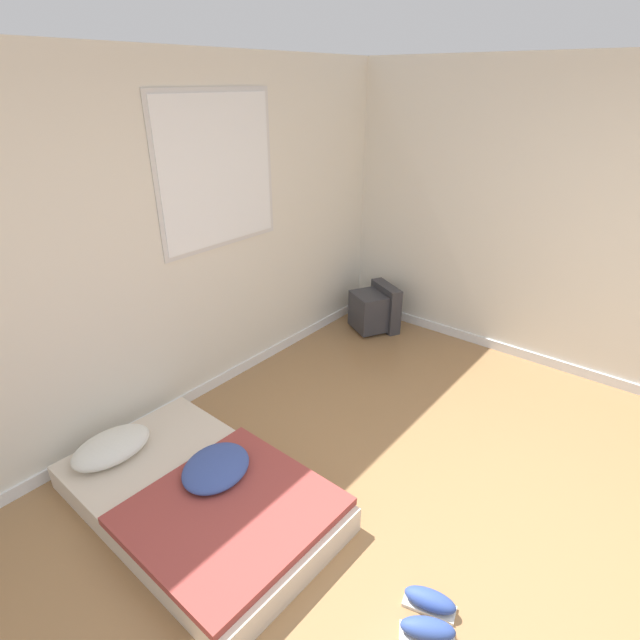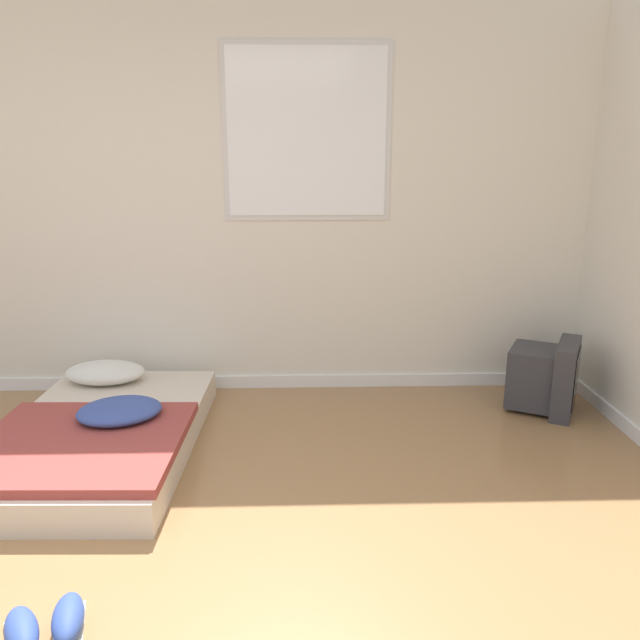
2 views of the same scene
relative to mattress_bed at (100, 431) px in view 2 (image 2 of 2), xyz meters
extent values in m
cube|color=silver|center=(0.41, 1.01, 1.18)|extent=(7.85, 0.06, 2.60)
cube|color=white|center=(0.41, 0.97, -0.07)|extent=(7.85, 0.02, 0.09)
cube|color=silver|center=(1.20, 0.98, 1.66)|extent=(1.11, 0.01, 1.14)
cube|color=white|center=(1.20, 0.97, 1.66)|extent=(1.04, 0.01, 1.07)
cube|color=beige|center=(0.01, 0.00, -0.03)|extent=(1.07, 1.76, 0.17)
ellipsoid|color=silver|center=(-0.16, 0.65, 0.12)|extent=(0.53, 0.35, 0.14)
cube|color=#993D38|center=(0.00, -0.32, 0.08)|extent=(1.07, 1.03, 0.05)
ellipsoid|color=#384C93|center=(0.13, -0.04, 0.14)|extent=(0.55, 0.49, 0.11)
cube|color=#333338|center=(2.68, 0.55, 0.10)|extent=(0.42, 0.46, 0.38)
cube|color=#333338|center=(2.87, 0.46, 0.12)|extent=(0.32, 0.45, 0.48)
cube|color=black|center=(2.92, 0.43, 0.13)|extent=(0.17, 0.32, 0.35)
ellipsoid|color=#334C99|center=(0.18, -1.48, -0.06)|extent=(0.22, 0.28, 0.09)
cube|color=silver|center=(0.32, -1.42, -0.11)|extent=(0.16, 0.28, 0.02)
ellipsoid|color=#334C99|center=(0.32, -1.42, -0.06)|extent=(0.17, 0.28, 0.09)
camera|label=1|loc=(-1.30, -2.01, 2.28)|focal=28.00mm
camera|label=2|loc=(1.15, -3.30, 1.53)|focal=35.00mm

